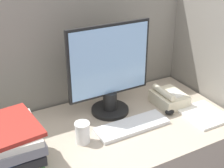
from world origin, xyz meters
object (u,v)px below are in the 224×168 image
(monitor, at_px, (110,73))
(desk_telephone, at_px, (169,98))
(keyboard, at_px, (132,126))
(mouse, at_px, (170,112))
(book_stack, at_px, (11,148))
(coffee_cup, at_px, (82,133))

(monitor, bearing_deg, desk_telephone, -16.03)
(keyboard, relative_size, desk_telephone, 2.01)
(keyboard, xyz_separation_m, mouse, (0.26, 0.01, 0.01))
(monitor, xyz_separation_m, keyboard, (0.03, -0.20, -0.23))
(keyboard, bearing_deg, monitor, 97.40)
(monitor, relative_size, book_stack, 1.71)
(mouse, bearing_deg, coffee_cup, 179.83)
(monitor, relative_size, keyboard, 1.29)
(monitor, xyz_separation_m, mouse, (0.28, -0.19, -0.23))
(coffee_cup, bearing_deg, book_stack, -173.13)
(mouse, bearing_deg, desk_telephone, 55.90)
(monitor, bearing_deg, mouse, -34.32)
(monitor, relative_size, mouse, 9.00)
(keyboard, bearing_deg, coffee_cup, 177.67)
(keyboard, height_order, mouse, mouse)
(book_stack, bearing_deg, mouse, 2.59)
(keyboard, relative_size, book_stack, 1.32)
(monitor, distance_m, keyboard, 0.31)
(mouse, relative_size, coffee_cup, 0.52)
(monitor, distance_m, book_stack, 0.65)
(coffee_cup, bearing_deg, mouse, -0.17)
(keyboard, relative_size, coffee_cup, 3.64)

